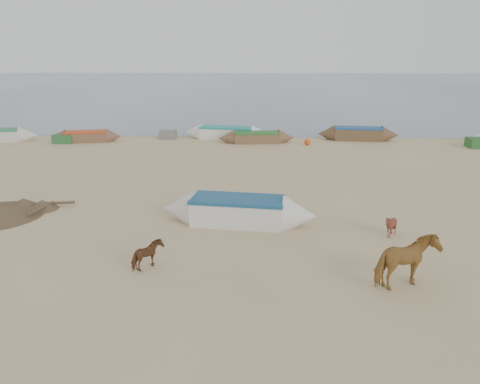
% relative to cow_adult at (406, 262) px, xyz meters
% --- Properties ---
extents(ground, '(140.00, 140.00, 0.00)m').
position_rel_cow_adult_xyz_m(ground, '(-4.65, 1.55, -0.75)').
color(ground, tan).
rests_on(ground, ground).
extents(sea, '(160.00, 160.00, 0.00)m').
position_rel_cow_adult_xyz_m(sea, '(-4.65, 83.55, -0.74)').
color(sea, slate).
rests_on(sea, ground).
extents(cow_adult, '(1.95, 1.53, 1.50)m').
position_rel_cow_adult_xyz_m(cow_adult, '(0.00, 0.00, 0.00)').
color(cow_adult, olive).
rests_on(cow_adult, ground).
extents(calf_front, '(0.85, 0.79, 0.80)m').
position_rel_cow_adult_xyz_m(calf_front, '(0.62, 3.69, -0.35)').
color(calf_front, '#5E2A1D').
rests_on(calf_front, ground).
extents(calf_right, '(0.89, 0.98, 0.85)m').
position_rel_cow_adult_xyz_m(calf_right, '(-7.16, 0.87, -0.33)').
color(calf_right, brown).
rests_on(calf_right, ground).
extents(near_canoe, '(5.93, 2.20, 0.99)m').
position_rel_cow_adult_xyz_m(near_canoe, '(-4.70, 4.80, -0.25)').
color(near_canoe, silver).
rests_on(near_canoe, ground).
extents(waterline_canoes, '(60.36, 3.99, 0.95)m').
position_rel_cow_adult_xyz_m(waterline_canoes, '(-5.36, 21.86, -0.32)').
color(waterline_canoes, brown).
rests_on(waterline_canoes, ground).
extents(beach_clutter, '(47.92, 3.88, 0.64)m').
position_rel_cow_adult_xyz_m(beach_clutter, '(0.32, 21.20, -0.45)').
color(beach_clutter, '#2A5E2F').
rests_on(beach_clutter, ground).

